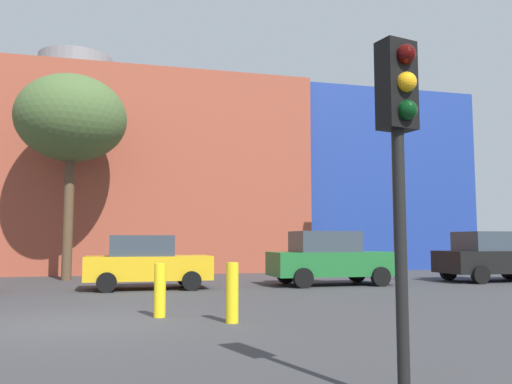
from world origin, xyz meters
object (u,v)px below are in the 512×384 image
parked_car_4 (493,257)px  bare_tree_0 (71,119)px  parked_car_2 (147,262)px  street_lamp (394,166)px  parked_car_3 (330,258)px  bollard_yellow_1 (160,290)px  bollard_yellow_0 (232,293)px  traffic_light_near_right (399,133)px

parked_car_4 → bare_tree_0: bearing=164.1°
parked_car_2 → street_lamp: bearing=10.3°
parked_car_3 → bollard_yellow_1: parked_car_3 is taller
bollard_yellow_1 → bare_tree_0: bearing=104.9°
parked_car_3 → bollard_yellow_0: 9.02m
bare_tree_0 → bollard_yellow_1: 12.76m
bare_tree_0 → parked_car_4: bearing=-15.9°
traffic_light_near_right → bare_tree_0: 18.37m
parked_car_2 → parked_car_4: 13.10m
parked_car_4 → parked_car_2: bearing=180.0°
traffic_light_near_right → bollard_yellow_0: (-0.59, 5.30, -2.05)m
bollard_yellow_0 → bollard_yellow_1: size_ratio=1.05×
traffic_light_near_right → street_lamp: size_ratio=0.44×
parked_car_2 → bare_tree_0: 7.78m
parked_car_3 → street_lamp: 5.45m
parked_car_3 → bare_tree_0: bearing=153.8°
parked_car_3 → traffic_light_near_right: 13.62m
street_lamp → parked_car_4: bearing=-29.7°
parked_car_4 → parked_car_3: bearing=180.0°
parked_car_4 → bare_tree_0: 17.53m
parked_car_2 → parked_car_3: 6.34m
parked_car_3 → street_lamp: size_ratio=0.53×
parked_car_3 → street_lamp: street_lamp is taller
parked_car_2 → bollard_yellow_0: (1.29, -7.47, -0.29)m
parked_car_3 → bollard_yellow_1: 9.00m
parked_car_4 → street_lamp: size_ratio=0.54×
parked_car_2 → parked_car_4: size_ratio=0.91×
parked_car_4 → bollard_yellow_1: parked_car_4 is taller
bollard_yellow_0 → parked_car_3: bearing=55.9°
parked_car_3 → bollard_yellow_0: size_ratio=3.81×
parked_car_3 → parked_car_4: size_ratio=0.99×
parked_car_3 → street_lamp: (3.60, 1.80, 3.67)m
parked_car_2 → bollard_yellow_1: parked_car_2 is taller
parked_car_2 → bollard_yellow_1: (0.00, -6.38, -0.31)m
bollard_yellow_0 → bollard_yellow_1: bollard_yellow_0 is taller
bare_tree_0 → street_lamp: (12.85, -2.76, -1.83)m
traffic_light_near_right → street_lamp: street_lamp is taller
traffic_light_near_right → parked_car_2: bearing=175.5°
bare_tree_0 → street_lamp: size_ratio=1.01×
parked_car_3 → bollard_yellow_1: (-6.34, -6.38, -0.39)m
bollard_yellow_0 → street_lamp: street_lamp is taller
parked_car_2 → traffic_light_near_right: (1.88, -12.76, 1.76)m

